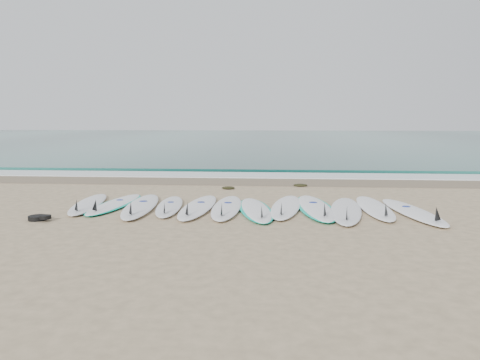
# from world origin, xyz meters

# --- Properties ---
(ground) EXTENTS (120.00, 120.00, 0.00)m
(ground) POSITION_xyz_m (0.00, 0.00, 0.00)
(ground) COLOR tan
(ocean) EXTENTS (120.00, 55.00, 0.03)m
(ocean) POSITION_xyz_m (0.00, 32.50, 0.01)
(ocean) COLOR #18534B
(ocean) RESTS_ON ground
(wet_sand_band) EXTENTS (120.00, 1.80, 0.01)m
(wet_sand_band) POSITION_xyz_m (0.00, 4.10, 0.01)
(wet_sand_band) COLOR #72614C
(wet_sand_band) RESTS_ON ground
(foam_band) EXTENTS (120.00, 1.40, 0.04)m
(foam_band) POSITION_xyz_m (0.00, 5.50, 0.02)
(foam_band) COLOR silver
(foam_band) RESTS_ON ground
(wave_crest) EXTENTS (120.00, 1.00, 0.10)m
(wave_crest) POSITION_xyz_m (0.00, 7.00, 0.05)
(wave_crest) COLOR #18534B
(wave_crest) RESTS_ON ground
(surfboard_0) EXTENTS (0.90, 2.57, 0.32)m
(surfboard_0) POSITION_xyz_m (-3.22, 0.09, 0.06)
(surfboard_0) COLOR silver
(surfboard_0) RESTS_ON ground
(surfboard_1) EXTENTS (0.78, 2.54, 0.32)m
(surfboard_1) POSITION_xyz_m (-2.68, 0.15, 0.05)
(surfboard_1) COLOR white
(surfboard_1) RESTS_ON ground
(surfboard_2) EXTENTS (0.89, 2.86, 0.36)m
(surfboard_2) POSITION_xyz_m (-2.06, -0.09, 0.06)
(surfboard_2) COLOR silver
(surfboard_2) RESTS_ON ground
(surfboard_3) EXTENTS (0.77, 2.41, 0.30)m
(surfboard_3) POSITION_xyz_m (-1.49, -0.01, 0.05)
(surfboard_3) COLOR silver
(surfboard_3) RESTS_ON ground
(surfboard_4) EXTENTS (0.66, 2.74, 0.35)m
(surfboard_4) POSITION_xyz_m (-0.89, -0.08, 0.06)
(surfboard_4) COLOR white
(surfboard_4) RESTS_ON ground
(surfboard_5) EXTENTS (0.58, 2.68, 0.34)m
(surfboard_5) POSITION_xyz_m (-0.31, -0.08, 0.06)
(surfboard_5) COLOR white
(surfboard_5) RESTS_ON ground
(surfboard_6) EXTENTS (1.01, 2.61, 0.32)m
(surfboard_6) POSITION_xyz_m (0.28, -0.21, 0.05)
(surfboard_6) COLOR white
(surfboard_6) RESTS_ON ground
(surfboard_7) EXTENTS (0.85, 2.73, 0.34)m
(surfboard_7) POSITION_xyz_m (0.87, 0.08, 0.06)
(surfboard_7) COLOR white
(surfboard_7) RESTS_ON ground
(surfboard_8) EXTENTS (0.90, 2.88, 0.36)m
(surfboard_8) POSITION_xyz_m (1.46, 0.08, 0.05)
(surfboard_8) COLOR white
(surfboard_8) RESTS_ON ground
(surfboard_9) EXTENTS (0.95, 2.87, 0.36)m
(surfboard_9) POSITION_xyz_m (2.01, -0.22, 0.06)
(surfboard_9) COLOR silver
(surfboard_9) RESTS_ON ground
(surfboard_10) EXTENTS (0.56, 2.69, 0.34)m
(surfboard_10) POSITION_xyz_m (2.63, 0.11, 0.06)
(surfboard_10) COLOR white
(surfboard_10) RESTS_ON ground
(surfboard_11) EXTENTS (0.93, 2.78, 0.35)m
(surfboard_11) POSITION_xyz_m (3.27, -0.24, 0.06)
(surfboard_11) COLOR white
(surfboard_11) RESTS_ON ground
(seaweed_near) EXTENTS (0.34, 0.27, 0.07)m
(seaweed_near) POSITION_xyz_m (-0.56, 2.70, 0.03)
(seaweed_near) COLOR black
(seaweed_near) RESTS_ON ground
(seaweed_far) EXTENTS (0.38, 0.29, 0.07)m
(seaweed_far) POSITION_xyz_m (1.32, 3.29, 0.04)
(seaweed_far) COLOR black
(seaweed_far) RESTS_ON ground
(leash_coil) EXTENTS (0.46, 0.36, 0.11)m
(leash_coil) POSITION_xyz_m (-3.55, -1.27, 0.05)
(leash_coil) COLOR black
(leash_coil) RESTS_ON ground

